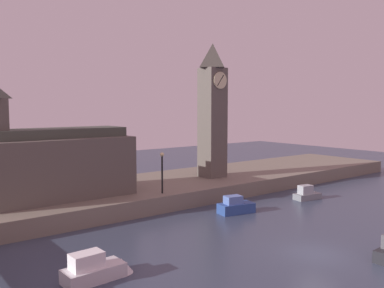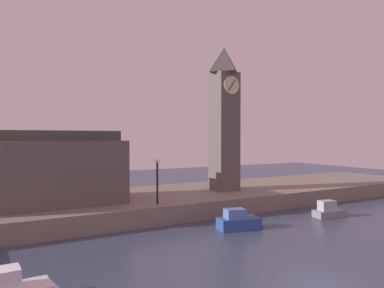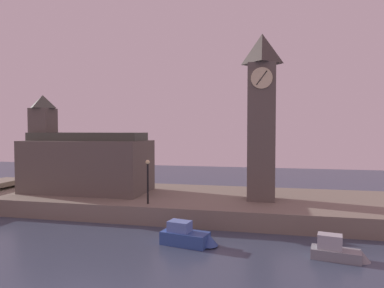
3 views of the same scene
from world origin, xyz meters
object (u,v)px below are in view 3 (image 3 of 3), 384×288
at_px(clock_tower, 262,115).
at_px(streetlamp, 148,176).
at_px(parliament_hall, 83,161).
at_px(boat_tour_blue, 189,236).
at_px(boat_cruiser_grey, 339,251).

xyz_separation_m(clock_tower, streetlamp, (-9.19, -3.80, -5.19)).
relative_size(parliament_hall, boat_tour_blue, 3.04).
bearing_deg(boat_cruiser_grey, boat_tour_blue, 176.44).
distance_m(clock_tower, parliament_hall, 18.14).
relative_size(clock_tower, boat_cruiser_grey, 4.17).
distance_m(clock_tower, streetlamp, 11.22).
bearing_deg(boat_tour_blue, boat_cruiser_grey, -3.56).
xyz_separation_m(clock_tower, parliament_hall, (-17.57, 0.48, -4.49)).
relative_size(boat_tour_blue, boat_cruiser_grey, 1.15).
relative_size(parliament_hall, streetlamp, 3.31).
height_order(boat_tour_blue, boat_cruiser_grey, boat_tour_blue).
bearing_deg(parliament_hall, streetlamp, -27.07).
relative_size(streetlamp, boat_tour_blue, 0.92).
bearing_deg(clock_tower, parliament_hall, 178.43).
xyz_separation_m(parliament_hall, boat_cruiser_grey, (22.30, -9.82, -4.01)).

